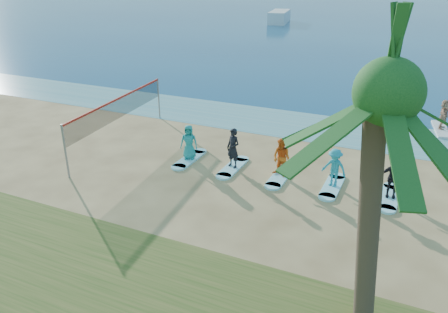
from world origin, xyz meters
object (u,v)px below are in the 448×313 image
at_px(paddleboard, 441,129).
at_px(surfboard_2, 280,176).
at_px(boat_offshore_a, 279,23).
at_px(student_2, 281,158).
at_px(surfboard_3, 332,186).
at_px(student_4, 393,178).
at_px(student_3, 334,168).
at_px(volleyball_net, 119,108).
at_px(student_0, 189,142).
at_px(surfboard_1, 233,167).
at_px(palm_tree, 388,95).
at_px(student_1, 233,148).
at_px(paddleboarder, 444,114).
at_px(surfboard_0, 189,159).
at_px(surfboard_4, 389,197).

height_order(paddleboard, surfboard_2, paddleboard).
xyz_separation_m(paddleboard, boat_offshore_a, (-25.80, 48.81, -0.06)).
bearing_deg(boat_offshore_a, student_2, -82.05).
distance_m(surfboard_3, student_4, 2.47).
distance_m(student_2, student_3, 2.31).
distance_m(volleyball_net, student_2, 9.09).
distance_m(paddleboard, student_0, 14.86).
height_order(surfboard_1, surfboard_2, same).
distance_m(surfboard_1, student_2, 2.48).
xyz_separation_m(volleyball_net, boat_offshore_a, (-10.30, 58.14, -1.90)).
xyz_separation_m(palm_tree, student_1, (-6.76, 7.38, -5.09)).
bearing_deg(paddleboarder, surfboard_0, 136.60).
bearing_deg(student_0, student_1, -18.46).
xyz_separation_m(paddleboarder, boat_offshore_a, (-25.80, 48.81, -0.97)).
relative_size(paddleboard, surfboard_2, 1.36).
bearing_deg(student_0, palm_tree, -57.60).
bearing_deg(student_3, surfboard_2, -165.69).
height_order(volleyball_net, surfboard_0, volleyball_net).
relative_size(surfboard_0, student_0, 1.30).
height_order(palm_tree, student_3, palm_tree).
bearing_deg(surfboard_0, student_3, 0.00).
bearing_deg(paddleboard, surfboard_2, -131.49).
distance_m(palm_tree, student_1, 11.23).
height_order(palm_tree, student_2, palm_tree).
bearing_deg(student_3, surfboard_1, -165.69).
distance_m(palm_tree, student_2, 10.04).
height_order(surfboard_2, surfboard_4, same).
relative_size(surfboard_0, student_4, 1.33).
bearing_deg(student_3, student_1, -165.69).
xyz_separation_m(palm_tree, surfboard_0, (-9.07, 7.38, -6.06)).
xyz_separation_m(student_1, student_3, (4.62, 0.00, -0.09)).
distance_m(surfboard_0, surfboard_4, 9.24).
distance_m(surfboard_3, surfboard_4, 2.31).
distance_m(palm_tree, surfboard_4, 9.55).
distance_m(paddleboard, student_2, 11.81).
bearing_deg(surfboard_0, palm_tree, -39.14).
bearing_deg(boat_offshore_a, paddleboarder, -72.42).
distance_m(volleyball_net, student_4, 13.69).
bearing_deg(palm_tree, volleyball_net, 149.62).
relative_size(student_1, surfboard_2, 0.84).
relative_size(student_1, student_3, 1.11).
bearing_deg(paddleboard, surfboard_3, -121.08).
height_order(surfboard_2, student_4, student_4).
bearing_deg(student_1, paddleboarder, 67.26).
bearing_deg(paddleboard, student_1, -139.90).
bearing_deg(paddleboarder, surfboard_2, 151.69).
distance_m(volleyball_net, surfboard_3, 11.49).
distance_m(surfboard_1, student_3, 4.70).
distance_m(surfboard_2, student_2, 0.90).
bearing_deg(volleyball_net, student_3, -2.59).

